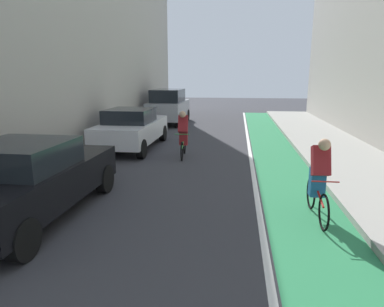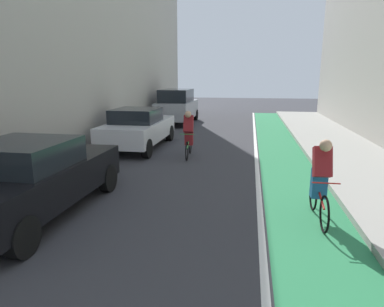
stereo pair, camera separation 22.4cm
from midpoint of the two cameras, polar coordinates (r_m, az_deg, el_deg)
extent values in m
plane|color=#38383D|center=(8.15, -1.68, -6.65)|extent=(73.29, 73.29, 0.00)
cube|color=#2D8451|center=(9.99, 16.73, -3.48)|extent=(1.60, 33.31, 0.00)
cube|color=white|center=(9.92, 11.56, -3.32)|extent=(0.12, 33.31, 0.00)
cube|color=#A8A59E|center=(10.51, 29.02, -3.40)|extent=(2.90, 33.31, 0.14)
cube|color=black|center=(7.41, -24.37, -4.30)|extent=(1.95, 4.24, 0.70)
cube|color=black|center=(7.11, -25.74, -0.33)|extent=(1.69, 1.79, 0.55)
cylinder|color=black|center=(9.21, -23.17, -3.24)|extent=(0.23, 0.66, 0.66)
cylinder|color=black|center=(8.39, -13.23, -4.04)|extent=(0.23, 0.66, 0.66)
cylinder|color=black|center=(5.87, -25.64, -12.53)|extent=(0.23, 0.66, 0.66)
cube|color=silver|center=(13.26, -8.45, 3.88)|extent=(1.83, 4.39, 0.70)
cube|color=black|center=(12.98, -8.83, 6.23)|extent=(1.60, 1.85, 0.55)
cylinder|color=black|center=(15.12, -9.44, 3.59)|extent=(0.22, 0.66, 0.66)
cylinder|color=black|center=(14.66, -3.33, 3.46)|extent=(0.22, 0.66, 0.66)
cylinder|color=black|center=(12.12, -14.53, 1.08)|extent=(0.22, 0.66, 0.66)
cylinder|color=black|center=(11.54, -7.03, 0.82)|extent=(0.22, 0.66, 0.66)
cube|color=#9EA0A8|center=(20.12, -2.16, 7.39)|extent=(1.85, 4.37, 0.95)
cube|color=black|center=(19.84, -2.31, 9.63)|extent=(1.62, 2.62, 0.75)
cylinder|color=black|center=(21.93, -3.41, 6.58)|extent=(0.22, 0.66, 0.66)
cylinder|color=black|center=(21.61, 0.93, 6.51)|extent=(0.22, 0.66, 0.66)
cylinder|color=black|center=(18.79, -5.68, 5.49)|extent=(0.22, 0.66, 0.66)
cylinder|color=black|center=(18.42, -0.65, 5.41)|extent=(0.22, 0.66, 0.66)
torus|color=black|center=(6.57, 22.27, -9.41)|extent=(0.05, 0.67, 0.67)
torus|color=black|center=(7.53, 20.48, -6.43)|extent=(0.05, 0.67, 0.67)
cylinder|color=red|center=(6.98, 21.46, -6.13)|extent=(0.05, 0.96, 0.33)
cylinder|color=red|center=(7.12, 21.20, -5.04)|extent=(0.04, 0.12, 0.55)
cylinder|color=red|center=(6.47, 22.52, -4.62)|extent=(0.48, 0.03, 0.02)
cube|color=#1E598C|center=(7.03, 21.38, -4.70)|extent=(0.28, 0.24, 0.56)
cube|color=maroon|center=(6.79, 21.92, -1.31)|extent=(0.33, 0.40, 0.60)
sphere|color=tan|center=(6.57, 22.46, 1.24)|extent=(0.22, 0.22, 0.22)
torus|color=black|center=(11.12, -0.29, 0.40)|extent=(0.08, 0.64, 0.64)
torus|color=black|center=(12.14, 0.24, 1.46)|extent=(0.08, 0.64, 0.64)
cylinder|color=#338C3F|center=(11.59, -0.02, 2.01)|extent=(0.10, 0.96, 0.33)
cylinder|color=#338C3F|center=(11.75, 0.08, 2.57)|extent=(0.04, 0.12, 0.55)
cylinder|color=#338C3F|center=(11.09, -0.25, 3.26)|extent=(0.48, 0.06, 0.02)
cube|color=maroon|center=(11.66, 0.04, 2.84)|extent=(0.30, 0.26, 0.56)
cube|color=maroon|center=(11.47, -0.03, 4.99)|extent=(0.35, 0.42, 0.60)
sphere|color=tan|center=(11.27, -0.11, 6.59)|extent=(0.22, 0.22, 0.22)
cube|color=#4C7247|center=(11.59, 0.04, 5.17)|extent=(0.28, 0.29, 0.39)
camera|label=1|loc=(0.11, -89.00, 0.23)|focal=31.78mm
camera|label=2|loc=(0.11, 91.00, -0.23)|focal=31.78mm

